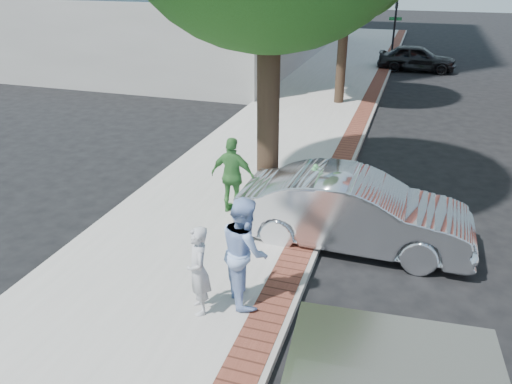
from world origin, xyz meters
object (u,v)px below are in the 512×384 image
at_px(person_green, 233,176).
at_px(bg_car, 417,58).
at_px(sedan_silver, 354,211).
at_px(parking_meter, 314,184).
at_px(person_officer, 245,250).
at_px(person_gray, 198,271).

bearing_deg(person_green, bg_car, -97.93).
height_order(person_green, sedan_silver, person_green).
relative_size(person_green, bg_car, 0.44).
height_order(parking_meter, bg_car, parking_meter).
height_order(parking_meter, person_officer, person_officer).
relative_size(parking_meter, person_green, 0.80).
bearing_deg(person_officer, bg_car, -38.92).
bearing_deg(person_green, parking_meter, 177.19).
bearing_deg(person_gray, sedan_silver, 114.58).
xyz_separation_m(person_green, bg_car, (3.55, 19.56, -0.36)).
bearing_deg(person_officer, person_green, -9.63).
xyz_separation_m(sedan_silver, bg_car, (0.68, 19.95, -0.09)).
bearing_deg(sedan_silver, person_officer, 151.39).
bearing_deg(sedan_silver, person_gray, 147.42).
distance_m(parking_meter, person_officer, 2.99).
bearing_deg(person_gray, person_green, 159.18).
distance_m(parking_meter, sedan_silver, 1.04).
bearing_deg(sedan_silver, bg_car, -1.64).
distance_m(parking_meter, bg_car, 19.80).
relative_size(parking_meter, person_officer, 0.75).
distance_m(parking_meter, person_green, 1.95).
xyz_separation_m(parking_meter, bg_car, (1.61, 19.73, -0.49)).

